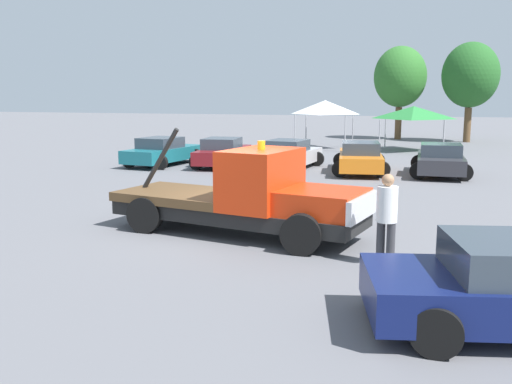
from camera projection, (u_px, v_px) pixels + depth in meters
ground_plane at (236, 233)px, 13.84m from camera, size 160.00×160.00×0.00m
tow_truck at (250, 198)px, 13.51m from camera, size 6.55×3.06×2.51m
person_near_truck at (387, 213)px, 11.05m from camera, size 0.41×0.41×1.83m
parked_car_teal at (163, 152)px, 27.17m from camera, size 2.71×4.70×1.34m
parked_car_maroon at (223, 152)px, 26.80m from camera, size 2.70×4.69×1.34m
parked_car_silver at (288, 155)px, 25.71m from camera, size 2.65×4.69×1.34m
parked_car_orange at (360, 158)px, 24.60m from camera, size 2.85×5.03×1.34m
parked_car_charcoal at (440, 160)px, 23.70m from camera, size 2.51×4.40×1.34m
canopy_tent_white at (325, 107)px, 35.13m from camera, size 3.12×3.12×2.99m
canopy_tent_green at (414, 113)px, 33.85m from camera, size 3.61×3.61×2.66m
tree_left at (470, 75)px, 39.78m from camera, size 3.90×3.90×6.96m
tree_center at (400, 77)px, 42.34m from camera, size 3.86×3.86×6.89m
traffic_cone at (342, 194)px, 17.82m from camera, size 0.40×0.40×0.55m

